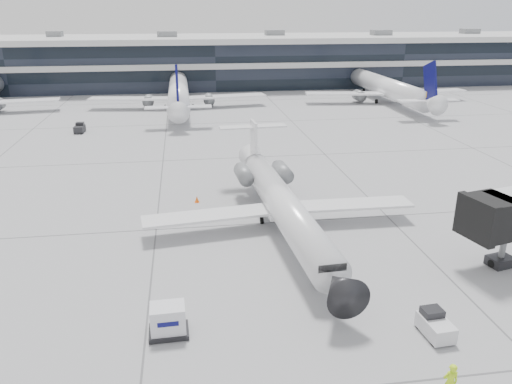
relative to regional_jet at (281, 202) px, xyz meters
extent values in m
plane|color=#99999B|center=(-0.32, 1.00, -2.24)|extent=(220.00, 220.00, 0.00)
cube|color=black|center=(-0.32, 83.00, 2.76)|extent=(170.00, 22.00, 10.00)
cylinder|color=white|center=(0.05, -0.82, -0.07)|extent=(3.88, 22.73, 2.54)
cone|color=black|center=(0.80, -13.43, -0.07)|extent=(2.70, 2.78, 2.54)
cone|color=white|center=(-0.71, 11.97, 0.21)|extent=(2.59, 3.15, 2.42)
cube|color=white|center=(-6.12, -0.24, -0.73)|extent=(10.60, 3.76, 0.21)
cube|color=white|center=(6.11, 0.48, -0.73)|extent=(10.39, 2.56, 0.21)
cylinder|color=slate|center=(-2.29, 6.78, 0.31)|extent=(1.60, 3.28, 1.41)
cylinder|color=slate|center=(1.47, 7.00, 0.31)|extent=(1.60, 3.28, 1.41)
cube|color=white|center=(-0.68, 11.41, 2.19)|extent=(0.41, 2.46, 4.24)
cube|color=white|center=(-0.70, 11.78, 3.70)|extent=(6.86, 1.91, 0.15)
cylinder|color=black|center=(0.58, -9.76, -1.97)|extent=(0.20, 0.54, 0.53)
cylinder|color=black|center=(-1.47, 0.98, -1.94)|extent=(0.26, 0.62, 0.60)
cylinder|color=black|center=(1.35, 1.14, -1.94)|extent=(0.26, 0.62, 0.60)
cube|color=black|center=(12.56, -9.13, 1.80)|extent=(3.15, 3.57, 2.69)
cylinder|color=slate|center=(14.15, -8.75, -0.89)|extent=(0.42, 0.42, 2.69)
cube|color=black|center=(14.15, -8.75, -1.90)|extent=(1.99, 1.71, 0.67)
imported|color=#C2F619|center=(3.92, -20.41, -1.21)|extent=(0.78, 0.54, 2.06)
cube|color=silver|center=(5.68, -15.71, -1.68)|extent=(1.48, 2.32, 0.91)
cube|color=black|center=(5.64, -15.20, -1.07)|extent=(1.18, 0.99, 0.51)
cylinder|color=black|center=(5.06, -14.94, -2.01)|extent=(0.22, 0.46, 0.45)
cylinder|color=black|center=(6.17, -14.86, -2.01)|extent=(0.22, 0.46, 0.45)
cylinder|color=black|center=(5.19, -16.56, -2.01)|extent=(0.22, 0.46, 0.45)
cylinder|color=black|center=(6.30, -16.47, -2.01)|extent=(0.22, 0.46, 0.45)
cube|color=black|center=(-9.02, -13.43, -2.06)|extent=(2.25, 1.70, 0.27)
cube|color=silver|center=(-9.02, -13.43, -1.17)|extent=(1.96, 1.50, 1.53)
cone|color=#FF5D0D|center=(-6.75, 6.74, -1.92)|extent=(0.40, 0.40, 0.63)
cube|color=#FF5D0D|center=(-6.75, 6.74, -2.22)|extent=(0.44, 0.44, 0.03)
cube|color=black|center=(-22.82, 37.47, -1.68)|extent=(1.44, 2.29, 0.91)
cube|color=black|center=(-22.79, 37.98, -1.08)|extent=(1.16, 0.97, 0.50)
cylinder|color=black|center=(-23.32, 38.31, -2.02)|extent=(0.21, 0.45, 0.44)
cylinder|color=black|center=(-22.22, 38.25, -2.02)|extent=(0.21, 0.45, 0.44)
cylinder|color=black|center=(-23.42, 36.70, -2.02)|extent=(0.21, 0.45, 0.44)
cylinder|color=black|center=(-22.31, 36.64, -2.02)|extent=(0.21, 0.45, 0.44)
camera|label=1|loc=(-7.59, -37.37, 14.94)|focal=35.00mm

